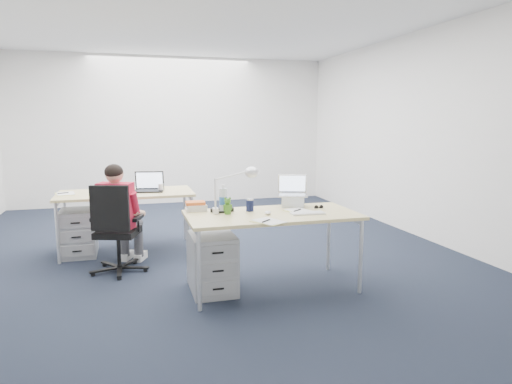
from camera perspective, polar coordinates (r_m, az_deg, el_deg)
floor at (r=5.74m, az=-6.61°, el=-7.26°), size 7.00×7.00×0.00m
room at (r=5.52m, az=-6.93°, el=10.11°), size 6.02×7.02×2.80m
desk_near at (r=4.30m, az=2.02°, el=-3.29°), size 1.60×0.80×0.73m
desk_far at (r=5.78m, az=-15.94°, el=-0.48°), size 1.60×0.80×0.73m
office_chair at (r=5.05m, az=-16.91°, el=-6.65°), size 0.76×0.76×0.95m
seated_person at (r=5.13m, az=-16.48°, el=-2.93°), size 0.52×0.68×1.14m
drawer_pedestal_near at (r=4.32m, az=-5.44°, el=-8.86°), size 0.40×0.50×0.55m
drawer_pedestal_far at (r=5.84m, az=-21.30°, el=-4.75°), size 0.40×0.50×0.55m
silver_laptop at (r=4.62m, az=4.61°, el=0.10°), size 0.35×0.31×0.31m
wireless_keyboard at (r=4.29m, az=6.46°, el=-2.64°), size 0.32×0.15×0.02m
computer_mouse at (r=4.23m, az=1.48°, el=-2.61°), size 0.08×0.10×0.03m
headphones at (r=4.37m, az=-4.26°, el=-2.23°), size 0.24×0.19×0.04m
can_koozie at (r=4.38m, az=-0.78°, el=-1.62°), size 0.08×0.08×0.12m
water_bottle at (r=4.41m, az=-4.12°, el=-0.73°), size 0.09×0.09×0.25m
bear_figurine at (r=4.24m, az=-3.56°, el=-1.72°), size 0.10×0.09×0.16m
book_stack at (r=4.45m, az=-7.53°, el=-1.76°), size 0.23×0.20×0.09m
cordless_phone at (r=4.47m, az=-4.27°, el=-1.34°), size 0.04×0.03×0.14m
papers_left at (r=3.92m, az=1.53°, el=-3.73°), size 0.29×0.32×0.01m
papers_right at (r=4.39m, az=5.41°, el=-2.39°), size 0.27×0.31×0.01m
sunglasses at (r=4.57m, az=7.86°, el=-1.90°), size 0.10×0.05×0.02m
desk_lamp at (r=4.28m, az=-3.33°, el=0.34°), size 0.42×0.25×0.45m
dark_laptop at (r=5.74m, az=-13.30°, el=1.31°), size 0.40×0.39×0.25m
far_cup at (r=5.76m, az=-11.80°, el=0.56°), size 0.07×0.07×0.09m
far_papers at (r=5.86m, az=-22.79°, el=-0.21°), size 0.24×0.31×0.01m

